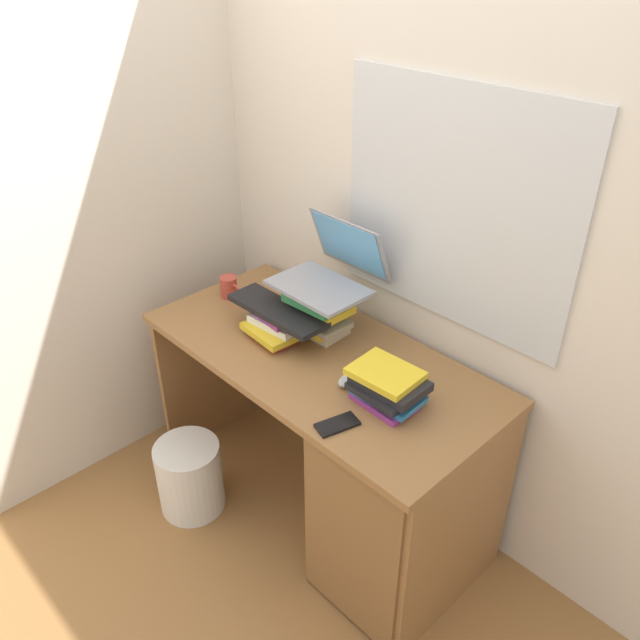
{
  "coord_description": "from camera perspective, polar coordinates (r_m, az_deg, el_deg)",
  "views": [
    {
      "loc": [
        1.39,
        -1.33,
        2.12
      ],
      "look_at": [
        0.04,
        -0.04,
        0.95
      ],
      "focal_mm": 36.1,
      "sensor_mm": 36.0,
      "label": 1
    }
  ],
  "objects": [
    {
      "name": "keyboard",
      "position": [
        2.39,
        -3.8,
        0.85
      ],
      "size": [
        0.42,
        0.15,
        0.02
      ],
      "primitive_type": "cube",
      "rotation": [
        0.0,
        0.0,
        0.02
      ],
      "color": "black",
      "rests_on": "book_stack_keyboard_riser"
    },
    {
      "name": "wall_left",
      "position": [
        2.77,
        -13.54,
        13.98
      ],
      "size": [
        0.05,
        6.0,
        2.6
      ],
      "primitive_type": "cube",
      "color": "beige",
      "rests_on": "ground"
    },
    {
      "name": "cell_phone",
      "position": [
        2.03,
        1.55,
        -9.24
      ],
      "size": [
        0.1,
        0.15,
        0.01
      ],
      "primitive_type": "cube",
      "rotation": [
        0.0,
        0.0,
        -0.27
      ],
      "color": "black",
      "rests_on": "desk"
    },
    {
      "name": "book_stack_keyboard_riser",
      "position": [
        2.42,
        -3.84,
        -0.46
      ],
      "size": [
        0.23,
        0.19,
        0.1
      ],
      "color": "#B22D33",
      "rests_on": "desk"
    },
    {
      "name": "laptop",
      "position": [
        2.38,
        1.04,
        4.5
      ],
      "size": [
        0.35,
        0.33,
        0.24
      ],
      "color": "gray",
      "rests_on": "book_stack_tall"
    },
    {
      "name": "ground_plane",
      "position": [
        2.86,
        -0.09,
        -15.79
      ],
      "size": [
        6.0,
        6.0,
        0.0
      ],
      "primitive_type": "plane",
      "color": "olive"
    },
    {
      "name": "computer_mouse",
      "position": [
        2.2,
        2.73,
        -5.27
      ],
      "size": [
        0.06,
        0.1,
        0.04
      ],
      "primitive_type": "ellipsoid",
      "color": "#A5A8AD",
      "rests_on": "desk"
    },
    {
      "name": "wall_back",
      "position": [
        2.34,
        6.59,
        11.33
      ],
      "size": [
        6.0,
        0.06,
        2.6
      ],
      "color": "silver",
      "rests_on": "ground"
    },
    {
      "name": "mug",
      "position": [
        2.71,
        -8.06,
        2.92
      ],
      "size": [
        0.11,
        0.07,
        0.09
      ],
      "color": "#B23F33",
      "rests_on": "desk"
    },
    {
      "name": "desk",
      "position": [
        2.38,
        5.48,
        -13.73
      ],
      "size": [
        1.38,
        0.65,
        0.77
      ],
      "color": "olive",
      "rests_on": "ground"
    },
    {
      "name": "wastebasket",
      "position": [
        2.79,
        -11.46,
        -13.45
      ],
      "size": [
        0.27,
        0.27,
        0.32
      ],
      "primitive_type": "cylinder",
      "color": "silver",
      "rests_on": "ground"
    },
    {
      "name": "book_stack_side",
      "position": [
        2.1,
        5.98,
        -5.87
      ],
      "size": [
        0.25,
        0.18,
        0.12
      ],
      "color": "#8C338C",
      "rests_on": "desk"
    },
    {
      "name": "book_stack_tall",
      "position": [
        2.41,
        -0.14,
        0.9
      ],
      "size": [
        0.26,
        0.19,
        0.19
      ],
      "color": "beige",
      "rests_on": "desk"
    }
  ]
}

